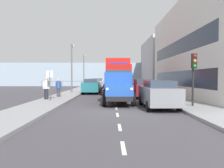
{
  "coord_description": "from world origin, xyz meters",
  "views": [
    {
      "loc": [
        0.34,
        11.76,
        1.92
      ],
      "look_at": [
        0.21,
        -11.26,
        1.16
      ],
      "focal_mm": 33.44,
      "sensor_mm": 36.0,
      "label": 1
    }
  ],
  "objects_px": {
    "pedestrian_with_bag": "(58,86)",
    "traffic_light_near": "(194,68)",
    "car_navy_kerbside_2": "(136,86)",
    "car_silver_oppositeside_2": "(98,83)",
    "pedestrian_in_dark_coat": "(46,87)",
    "lamp_post_promenade": "(72,63)",
    "car_teal_oppositeside_0": "(91,86)",
    "lorry_cargo_red": "(117,76)",
    "car_grey_kerbside_near": "(158,94)",
    "car_white_oppositeside_1": "(95,84)",
    "car_maroon_kerbside_1": "(143,88)",
    "truck_vintage_blue": "(118,87)",
    "street_sign": "(50,80)",
    "lamp_post_far": "(84,67)"
  },
  "relations": [
    {
      "from": "car_white_oppositeside_1",
      "to": "car_maroon_kerbside_1",
      "type": "bearing_deg",
      "value": 116.47
    },
    {
      "from": "lamp_post_far",
      "to": "lamp_post_promenade",
      "type": "bearing_deg",
      "value": 90.01
    },
    {
      "from": "pedestrian_with_bag",
      "to": "traffic_light_near",
      "type": "xyz_separation_m",
      "value": [
        -9.75,
        5.91,
        1.38
      ]
    },
    {
      "from": "car_teal_oppositeside_0",
      "to": "lorry_cargo_red",
      "type": "bearing_deg",
      "value": 156.49
    },
    {
      "from": "traffic_light_near",
      "to": "car_grey_kerbside_near",
      "type": "bearing_deg",
      "value": -6.15
    },
    {
      "from": "car_teal_oppositeside_0",
      "to": "pedestrian_with_bag",
      "type": "height_order",
      "value": "pedestrian_with_bag"
    },
    {
      "from": "car_white_oppositeside_1",
      "to": "traffic_light_near",
      "type": "xyz_separation_m",
      "value": [
        -7.34,
        16.97,
        1.58
      ]
    },
    {
      "from": "car_maroon_kerbside_1",
      "to": "lamp_post_promenade",
      "type": "xyz_separation_m",
      "value": [
        7.59,
        -5.71,
        2.71
      ]
    },
    {
      "from": "truck_vintage_blue",
      "to": "car_navy_kerbside_2",
      "type": "relative_size",
      "value": 1.4
    },
    {
      "from": "car_navy_kerbside_2",
      "to": "lorry_cargo_red",
      "type": "bearing_deg",
      "value": 32.67
    },
    {
      "from": "car_silver_oppositeside_2",
      "to": "car_teal_oppositeside_0",
      "type": "bearing_deg",
      "value": 90.0
    },
    {
      "from": "pedestrian_with_bag",
      "to": "lamp_post_promenade",
      "type": "xyz_separation_m",
      "value": [
        -0.04,
        -6.29,
        2.51
      ]
    },
    {
      "from": "pedestrian_with_bag",
      "to": "lamp_post_promenade",
      "type": "relative_size",
      "value": 0.28
    },
    {
      "from": "car_teal_oppositeside_0",
      "to": "pedestrian_in_dark_coat",
      "type": "distance_m",
      "value": 8.23
    },
    {
      "from": "car_navy_kerbside_2",
      "to": "car_silver_oppositeside_2",
      "type": "distance_m",
      "value": 12.7
    },
    {
      "from": "car_navy_kerbside_2",
      "to": "pedestrian_with_bag",
      "type": "distance_m",
      "value": 9.59
    },
    {
      "from": "car_white_oppositeside_1",
      "to": "traffic_light_near",
      "type": "height_order",
      "value": "traffic_light_near"
    },
    {
      "from": "car_navy_kerbside_2",
      "to": "truck_vintage_blue",
      "type": "bearing_deg",
      "value": 75.68
    },
    {
      "from": "car_silver_oppositeside_2",
      "to": "pedestrian_with_bag",
      "type": "height_order",
      "value": "pedestrian_with_bag"
    },
    {
      "from": "car_navy_kerbside_2",
      "to": "lamp_post_promenade",
      "type": "relative_size",
      "value": 0.71
    },
    {
      "from": "pedestrian_with_bag",
      "to": "street_sign",
      "type": "distance_m",
      "value": 3.06
    },
    {
      "from": "car_white_oppositeside_1",
      "to": "traffic_light_near",
      "type": "bearing_deg",
      "value": 113.38
    },
    {
      "from": "car_maroon_kerbside_1",
      "to": "pedestrian_in_dark_coat",
      "type": "bearing_deg",
      "value": 17.84
    },
    {
      "from": "car_teal_oppositeside_0",
      "to": "lamp_post_far",
      "type": "bearing_deg",
      "value": -78.56
    },
    {
      "from": "truck_vintage_blue",
      "to": "lamp_post_far",
      "type": "height_order",
      "value": "lamp_post_far"
    },
    {
      "from": "pedestrian_with_bag",
      "to": "car_navy_kerbside_2",
      "type": "bearing_deg",
      "value": -142.76
    },
    {
      "from": "lorry_cargo_red",
      "to": "lamp_post_far",
      "type": "bearing_deg",
      "value": -67.6
    },
    {
      "from": "lorry_cargo_red",
      "to": "car_navy_kerbside_2",
      "type": "bearing_deg",
      "value": -147.33
    },
    {
      "from": "car_silver_oppositeside_2",
      "to": "lamp_post_promenade",
      "type": "distance_m",
      "value": 11.66
    },
    {
      "from": "car_navy_kerbside_2",
      "to": "pedestrian_in_dark_coat",
      "type": "relative_size",
      "value": 2.33
    },
    {
      "from": "car_teal_oppositeside_0",
      "to": "street_sign",
      "type": "distance_m",
      "value": 9.01
    },
    {
      "from": "pedestrian_with_bag",
      "to": "traffic_light_near",
      "type": "height_order",
      "value": "traffic_light_near"
    },
    {
      "from": "traffic_light_near",
      "to": "lamp_post_promenade",
      "type": "relative_size",
      "value": 0.56
    },
    {
      "from": "car_maroon_kerbside_1",
      "to": "pedestrian_in_dark_coat",
      "type": "relative_size",
      "value": 2.41
    },
    {
      "from": "car_maroon_kerbside_1",
      "to": "lorry_cargo_red",
      "type": "bearing_deg",
      "value": -59.59
    },
    {
      "from": "pedestrian_in_dark_coat",
      "to": "lamp_post_promenade",
      "type": "height_order",
      "value": "lamp_post_promenade"
    },
    {
      "from": "lorry_cargo_red",
      "to": "car_white_oppositeside_1",
      "type": "bearing_deg",
      "value": -65.89
    },
    {
      "from": "car_grey_kerbside_near",
      "to": "car_teal_oppositeside_0",
      "type": "height_order",
      "value": "same"
    },
    {
      "from": "car_teal_oppositeside_0",
      "to": "car_silver_oppositeside_2",
      "type": "bearing_deg",
      "value": -90.0
    },
    {
      "from": "car_teal_oppositeside_0",
      "to": "car_maroon_kerbside_1",
      "type": "bearing_deg",
      "value": 135.69
    },
    {
      "from": "truck_vintage_blue",
      "to": "car_navy_kerbside_2",
      "type": "xyz_separation_m",
      "value": [
        -2.43,
        -9.53,
        -0.28
      ]
    },
    {
      "from": "truck_vintage_blue",
      "to": "traffic_light_near",
      "type": "relative_size",
      "value": 1.76
    },
    {
      "from": "car_teal_oppositeside_0",
      "to": "car_white_oppositeside_1",
      "type": "bearing_deg",
      "value": -90.0
    },
    {
      "from": "car_white_oppositeside_1",
      "to": "truck_vintage_blue",
      "type": "bearing_deg",
      "value": 100.68
    },
    {
      "from": "lorry_cargo_red",
      "to": "pedestrian_with_bag",
      "type": "distance_m",
      "value": 7.02
    },
    {
      "from": "pedestrian_with_bag",
      "to": "pedestrian_in_dark_coat",
      "type": "bearing_deg",
      "value": 76.9
    },
    {
      "from": "truck_vintage_blue",
      "to": "street_sign",
      "type": "height_order",
      "value": "truck_vintage_blue"
    },
    {
      "from": "pedestrian_with_bag",
      "to": "street_sign",
      "type": "height_order",
      "value": "street_sign"
    },
    {
      "from": "lorry_cargo_red",
      "to": "street_sign",
      "type": "distance_m",
      "value": 9.08
    },
    {
      "from": "car_navy_kerbside_2",
      "to": "traffic_light_near",
      "type": "height_order",
      "value": "traffic_light_near"
    }
  ]
}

